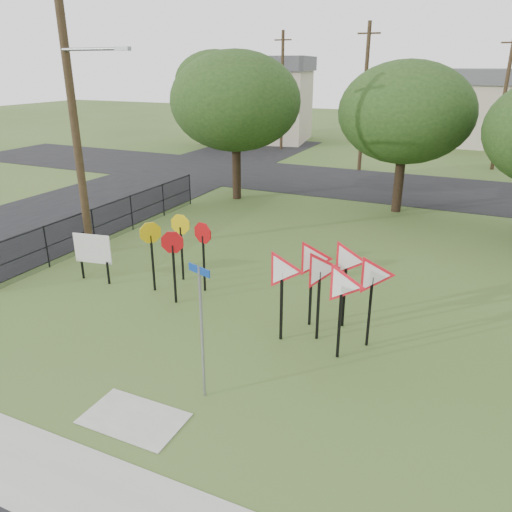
{
  "coord_description": "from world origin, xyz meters",
  "views": [
    {
      "loc": [
        5.57,
        -8.69,
        6.57
      ],
      "look_at": [
        0.18,
        3.0,
        1.6
      ],
      "focal_mm": 35.0,
      "sensor_mm": 36.0,
      "label": 1
    }
  ],
  "objects_px": {
    "stop_sign_cluster": "(177,240)",
    "info_board": "(93,250)",
    "yield_sign_cluster": "(329,273)",
    "street_name_sign": "(202,325)"
  },
  "relations": [
    {
      "from": "stop_sign_cluster",
      "to": "info_board",
      "type": "xyz_separation_m",
      "value": [
        -2.85,
        -0.53,
        -0.61
      ]
    },
    {
      "from": "stop_sign_cluster",
      "to": "yield_sign_cluster",
      "type": "distance_m",
      "value": 5.05
    },
    {
      "from": "street_name_sign",
      "to": "info_board",
      "type": "bearing_deg",
      "value": 149.16
    },
    {
      "from": "stop_sign_cluster",
      "to": "info_board",
      "type": "distance_m",
      "value": 2.97
    },
    {
      "from": "yield_sign_cluster",
      "to": "info_board",
      "type": "relative_size",
      "value": 1.94
    },
    {
      "from": "yield_sign_cluster",
      "to": "street_name_sign",
      "type": "bearing_deg",
      "value": -115.55
    },
    {
      "from": "street_name_sign",
      "to": "stop_sign_cluster",
      "type": "bearing_deg",
      "value": 128.4
    },
    {
      "from": "street_name_sign",
      "to": "info_board",
      "type": "height_order",
      "value": "street_name_sign"
    },
    {
      "from": "street_name_sign",
      "to": "yield_sign_cluster",
      "type": "height_order",
      "value": "street_name_sign"
    },
    {
      "from": "info_board",
      "to": "yield_sign_cluster",
      "type": "bearing_deg",
      "value": -2.59
    }
  ]
}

